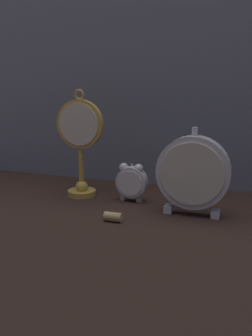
% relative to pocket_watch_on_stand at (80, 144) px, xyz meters
% --- Properties ---
extents(ground_plane, '(4.00, 4.00, 0.00)m').
position_rel_pocket_watch_on_stand_xyz_m(ground_plane, '(0.15, -0.13, -0.15)').
color(ground_plane, black).
extents(fabric_backdrop_drape, '(1.64, 0.01, 0.74)m').
position_rel_pocket_watch_on_stand_xyz_m(fabric_backdrop_drape, '(0.15, 0.20, 0.22)').
color(fabric_backdrop_drape, slate).
rests_on(fabric_backdrop_drape, ground_plane).
extents(pocket_watch_on_stand, '(0.14, 0.08, 0.30)m').
position_rel_pocket_watch_on_stand_xyz_m(pocket_watch_on_stand, '(0.00, 0.00, 0.00)').
color(pocket_watch_on_stand, gold).
rests_on(pocket_watch_on_stand, ground_plane).
extents(alarm_clock_twin_bell, '(0.08, 0.03, 0.11)m').
position_rel_pocket_watch_on_stand_xyz_m(alarm_clock_twin_bell, '(0.15, -0.00, -0.09)').
color(alarm_clock_twin_bell, silver).
rests_on(alarm_clock_twin_bell, ground_plane).
extents(mantel_clock_silver, '(0.18, 0.04, 0.22)m').
position_rel_pocket_watch_on_stand_xyz_m(mantel_clock_silver, '(0.33, -0.06, -0.05)').
color(mantel_clock_silver, silver).
rests_on(mantel_clock_silver, ground_plane).
extents(wine_cork, '(0.04, 0.02, 0.02)m').
position_rel_pocket_watch_on_stand_xyz_m(wine_cork, '(0.16, -0.16, -0.14)').
color(wine_cork, tan).
rests_on(wine_cork, ground_plane).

